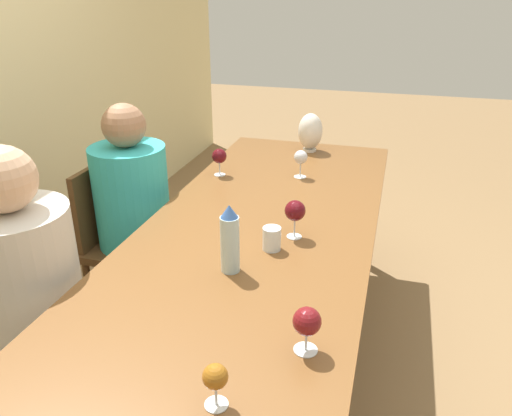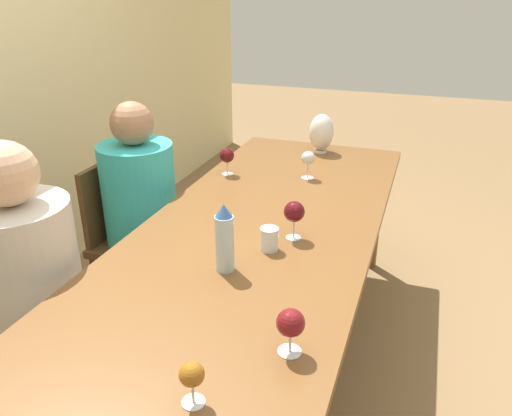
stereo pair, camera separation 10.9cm
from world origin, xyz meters
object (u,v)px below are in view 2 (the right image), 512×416
wine_glass_0 (291,324)px  person_far (143,209)px  water_bottle (224,239)px  water_tumbler (269,239)px  wine_glass_2 (308,159)px  wine_glass_4 (294,212)px  chair_near (24,320)px  chair_far (133,234)px  wine_glass_1 (192,376)px  vase (321,133)px  person_near (33,288)px  wine_glass_3 (227,156)px

wine_glass_0 → person_far: person_far is taller
water_bottle → water_tumbler: 0.23m
wine_glass_2 → wine_glass_4: size_ratio=0.93×
wine_glass_0 → chair_near: size_ratio=0.16×
water_bottle → wine_glass_0: water_bottle is taller
wine_glass_4 → chair_far: (0.29, 0.95, -0.40)m
water_tumbler → wine_glass_2: bearing=3.6°
wine_glass_0 → wine_glass_2: (1.32, 0.28, 0.01)m
wine_glass_4 → chair_near: wine_glass_4 is taller
wine_glass_4 → wine_glass_0: bearing=-165.3°
wine_glass_4 → person_far: (0.29, 0.87, -0.24)m
wine_glass_1 → wine_glass_4: wine_glass_4 is taller
water_tumbler → vase: size_ratio=0.39×
person_far → chair_near: bearing=174.1°
chair_near → wine_glass_1: bearing=-113.3°
water_tumbler → person_far: bearing=62.9°
chair_far → person_far: size_ratio=0.72×
vase → chair_near: bearing=153.4°
wine_glass_2 → person_near: size_ratio=0.12×
wine_glass_0 → chair_near: bearing=81.9°
wine_glass_0 → chair_near: wine_glass_0 is taller
wine_glass_4 → chair_far: 1.07m
vase → wine_glass_3: vase is taller
wine_glass_0 → person_near: (0.16, 1.04, -0.21)m
wine_glass_0 → wine_glass_2: wine_glass_2 is taller
vase → wine_glass_2: 0.46m
wine_glass_3 → person_near: (-1.07, 0.35, -0.22)m
wine_glass_0 → person_near: size_ratio=0.11×
wine_glass_1 → person_far: (1.19, 0.87, -0.22)m
water_tumbler → chair_near: size_ratio=0.11×
wine_glass_2 → wine_glass_4: bearing=-170.6°
wine_glass_0 → person_far: (0.94, 1.04, -0.23)m
water_bottle → wine_glass_1: 0.62m
wine_glass_2 → wine_glass_4: (-0.67, -0.11, 0.01)m
chair_near → person_far: person_far is taller
wine_glass_2 → person_far: bearing=116.2°
vase → person_far: person_far is taller
water_bottle → person_far: bearing=49.6°
person_far → water_bottle: bearing=-130.4°
water_bottle → wine_glass_1: bearing=-164.4°
water_tumbler → vase: 1.25m
water_bottle → chair_far: bearing=52.6°
person_far → water_tumbler: bearing=-117.1°
water_tumbler → wine_glass_1: bearing=-175.3°
vase → wine_glass_4: size_ratio=1.46×
wine_glass_2 → chair_near: size_ratio=0.17×
water_bottle → wine_glass_4: 0.35m
wine_glass_2 → person_far: (-0.37, 0.76, -0.24)m
wine_glass_0 → chair_near: 1.20m
vase → water_bottle: bearing=179.3°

